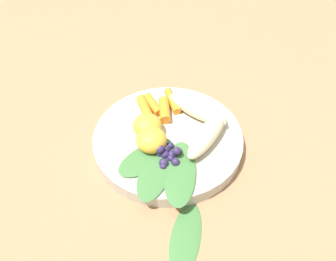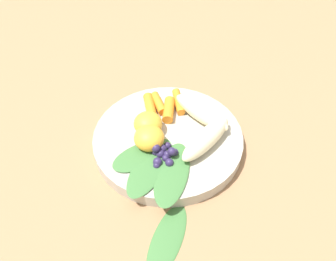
{
  "view_description": "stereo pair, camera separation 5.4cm",
  "coord_description": "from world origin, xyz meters",
  "px_view_note": "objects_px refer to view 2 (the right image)",
  "views": [
    {
      "loc": [
        0.04,
        -0.37,
        0.42
      ],
      "look_at": [
        0.0,
        0.0,
        0.03
      ],
      "focal_mm": 35.44,
      "sensor_mm": 36.0,
      "label": 1
    },
    {
      "loc": [
        0.09,
        -0.36,
        0.42
      ],
      "look_at": [
        0.0,
        0.0,
        0.03
      ],
      "focal_mm": 35.44,
      "sensor_mm": 36.0,
      "label": 2
    }
  ],
  "objects_px": {
    "banana_peeled_left": "(201,112)",
    "kale_leaf_stray": "(167,239)",
    "banana_peeled_right": "(206,139)",
    "orange_segment_near": "(149,138)",
    "bowl": "(168,139)"
  },
  "relations": [
    {
      "from": "banana_peeled_left",
      "to": "kale_leaf_stray",
      "type": "relative_size",
      "value": 1.02
    },
    {
      "from": "banana_peeled_left",
      "to": "kale_leaf_stray",
      "type": "height_order",
      "value": "banana_peeled_left"
    },
    {
      "from": "banana_peeled_right",
      "to": "orange_segment_near",
      "type": "relative_size",
      "value": 2.4
    },
    {
      "from": "kale_leaf_stray",
      "to": "banana_peeled_left",
      "type": "bearing_deg",
      "value": -174.84
    },
    {
      "from": "bowl",
      "to": "banana_peeled_left",
      "type": "xyz_separation_m",
      "value": [
        0.05,
        0.05,
        0.03
      ]
    },
    {
      "from": "banana_peeled_left",
      "to": "orange_segment_near",
      "type": "height_order",
      "value": "orange_segment_near"
    },
    {
      "from": "kale_leaf_stray",
      "to": "banana_peeled_right",
      "type": "bearing_deg",
      "value": 178.18
    },
    {
      "from": "banana_peeled_right",
      "to": "banana_peeled_left",
      "type": "bearing_deg",
      "value": 44.11
    },
    {
      "from": "banana_peeled_left",
      "to": "orange_segment_near",
      "type": "distance_m",
      "value": 0.11
    },
    {
      "from": "banana_peeled_right",
      "to": "kale_leaf_stray",
      "type": "distance_m",
      "value": 0.16
    },
    {
      "from": "banana_peeled_left",
      "to": "banana_peeled_right",
      "type": "height_order",
      "value": "same"
    },
    {
      "from": "bowl",
      "to": "banana_peeled_left",
      "type": "height_order",
      "value": "banana_peeled_left"
    },
    {
      "from": "orange_segment_near",
      "to": "bowl",
      "type": "bearing_deg",
      "value": 53.03
    },
    {
      "from": "bowl",
      "to": "kale_leaf_stray",
      "type": "xyz_separation_m",
      "value": [
        0.04,
        -0.17,
        -0.01
      ]
    },
    {
      "from": "bowl",
      "to": "banana_peeled_right",
      "type": "height_order",
      "value": "banana_peeled_right"
    }
  ]
}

